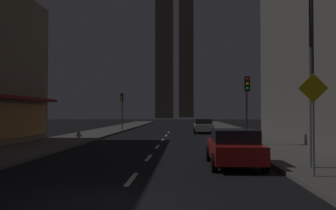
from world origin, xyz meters
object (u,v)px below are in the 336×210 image
at_px(car_parked_near, 234,147).
at_px(car_parked_far, 203,126).
at_px(traffic_light_far_left, 122,103).
at_px(street_lamp_right, 288,30).
at_px(fire_hydrant_far_left, 79,135).
at_px(pedestrian_crossing_sign, 313,115).
at_px(traffic_light_near_right, 247,95).

relative_size(car_parked_near, car_parked_far, 1.00).
xyz_separation_m(traffic_light_far_left, street_lamp_right, (10.88, -27.06, 1.87)).
bearing_deg(car_parked_near, fire_hydrant_far_left, 130.98).
height_order(fire_hydrant_far_left, pedestrian_crossing_sign, pedestrian_crossing_sign).
bearing_deg(street_lamp_right, car_parked_near, 147.95).
relative_size(fire_hydrant_far_left, street_lamp_right, 0.10).
height_order(car_parked_near, car_parked_far, same).
relative_size(car_parked_near, traffic_light_near_right, 1.01).
relative_size(street_lamp_right, pedestrian_crossing_sign, 2.09).
relative_size(traffic_light_far_left, pedestrian_crossing_sign, 1.33).
xyz_separation_m(fire_hydrant_far_left, traffic_light_near_right, (11.40, -3.12, 2.74)).
height_order(car_parked_near, fire_hydrant_far_left, car_parked_near).
relative_size(car_parked_near, pedestrian_crossing_sign, 1.34).
bearing_deg(street_lamp_right, fire_hydrant_far_left, 133.11).
height_order(car_parked_far, traffic_light_near_right, traffic_light_near_right).
bearing_deg(traffic_light_far_left, street_lamp_right, -68.10).
height_order(traffic_light_near_right, traffic_light_far_left, same).
height_order(car_parked_near, traffic_light_far_left, traffic_light_far_left).
distance_m(fire_hydrant_far_left, traffic_light_far_left, 15.26).
height_order(car_parked_far, street_lamp_right, street_lamp_right).
relative_size(traffic_light_near_right, pedestrian_crossing_sign, 1.33).
xyz_separation_m(car_parked_near, car_parked_far, (0.00, 21.87, 0.00)).
distance_m(car_parked_near, street_lamp_right, 4.81).
height_order(car_parked_far, pedestrian_crossing_sign, pedestrian_crossing_sign).
bearing_deg(street_lamp_right, car_parked_far, 94.43).
bearing_deg(car_parked_near, traffic_light_near_right, 76.34).
bearing_deg(traffic_light_near_right, street_lamp_right, -90.77).
distance_m(street_lamp_right, pedestrian_crossing_sign, 3.53).
xyz_separation_m(fire_hydrant_far_left, pedestrian_crossing_sign, (11.50, -13.81, 1.56)).
distance_m(car_parked_far, traffic_light_far_left, 10.27).
bearing_deg(pedestrian_crossing_sign, fire_hydrant_far_left, 129.79).
bearing_deg(car_parked_far, traffic_light_near_right, -82.30).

